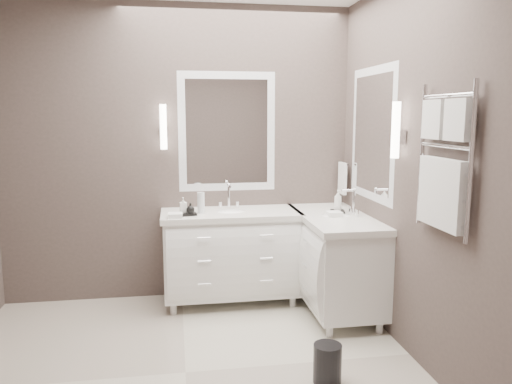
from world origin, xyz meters
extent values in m
cube|color=beige|center=(0.00, 0.00, -0.01)|extent=(3.20, 3.00, 0.01)
cube|color=#483D3A|center=(0.00, 1.50, 1.35)|extent=(3.20, 0.01, 2.70)
cube|color=#483D3A|center=(0.00, -1.50, 1.35)|extent=(3.20, 0.01, 2.70)
cube|color=#483D3A|center=(1.60, 0.00, 1.35)|extent=(0.01, 3.00, 2.70)
cube|color=white|center=(0.45, 1.23, 0.45)|extent=(1.20, 0.55, 0.70)
cube|color=silver|center=(0.45, 1.23, 0.82)|extent=(1.24, 0.59, 0.05)
ellipsoid|color=white|center=(0.45, 1.23, 0.81)|extent=(0.36, 0.28, 0.12)
cylinder|color=white|center=(0.45, 1.39, 0.96)|extent=(0.02, 0.02, 0.22)
cube|color=white|center=(1.33, 0.90, 0.45)|extent=(0.55, 1.20, 0.70)
cube|color=silver|center=(1.33, 0.90, 0.82)|extent=(0.59, 1.24, 0.05)
ellipsoid|color=white|center=(1.33, 0.90, 0.81)|extent=(0.36, 0.28, 0.12)
cylinder|color=white|center=(1.49, 0.90, 0.96)|extent=(0.02, 0.02, 0.22)
cube|color=white|center=(0.45, 1.49, 1.55)|extent=(0.90, 0.02, 1.10)
cube|color=white|center=(0.45, 1.49, 1.55)|extent=(0.77, 0.02, 0.96)
cube|color=white|center=(1.59, 0.80, 1.55)|extent=(0.02, 0.90, 1.10)
cube|color=white|center=(1.59, 0.80, 1.55)|extent=(0.02, 0.90, 0.96)
cube|color=white|center=(-0.13, 1.43, 1.55)|extent=(0.05, 0.05, 0.10)
cylinder|color=white|center=(-0.13, 1.43, 1.60)|extent=(0.06, 0.06, 0.40)
cube|color=white|center=(1.53, 0.22, 1.55)|extent=(0.05, 0.05, 0.10)
cylinder|color=white|center=(1.53, 0.22, 1.60)|extent=(0.06, 0.06, 0.40)
cylinder|color=white|center=(1.55, 1.36, 1.25)|extent=(0.02, 0.22, 0.02)
cube|color=white|center=(1.54, 1.36, 1.11)|extent=(0.03, 0.17, 0.30)
cylinder|color=white|center=(1.56, -0.68, 1.45)|extent=(0.03, 0.03, 0.90)
cylinder|color=white|center=(1.56, -0.12, 1.45)|extent=(0.03, 0.03, 0.90)
cube|color=white|center=(1.55, -0.53, 1.68)|extent=(0.06, 0.22, 0.24)
cube|color=white|center=(1.55, -0.27, 1.68)|extent=(0.06, 0.22, 0.24)
cube|color=white|center=(1.55, -0.40, 1.24)|extent=(0.06, 0.46, 0.42)
cylinder|color=black|center=(0.90, -0.27, 0.13)|extent=(0.20, 0.20, 0.25)
cube|color=black|center=(0.06, 1.11, 0.86)|extent=(0.17, 0.14, 0.02)
cube|color=black|center=(1.37, 0.98, 0.86)|extent=(0.15, 0.18, 0.02)
cylinder|color=silver|center=(0.18, 1.18, 0.94)|extent=(0.08, 0.08, 0.19)
imported|color=white|center=(0.03, 1.13, 0.94)|extent=(0.06, 0.07, 0.13)
imported|color=black|center=(0.09, 1.08, 0.92)|extent=(0.09, 0.09, 0.09)
imported|color=white|center=(1.37, 0.98, 0.97)|extent=(0.09, 0.09, 0.18)
camera|label=1|loc=(-0.04, -3.15, 1.71)|focal=35.00mm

